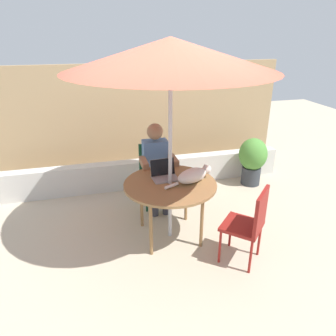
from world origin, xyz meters
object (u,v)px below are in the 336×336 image
(chair_empty, at_px, (250,221))
(person_seated, at_px, (156,163))
(patio_table, at_px, (170,187))
(patio_umbrella, at_px, (171,54))
(chair_occupied, at_px, (154,169))
(potted_plant_near_fence, at_px, (253,159))
(cat, at_px, (194,175))
(laptop, at_px, (164,173))

(chair_empty, height_order, person_seated, person_seated)
(patio_table, xyz_separation_m, patio_umbrella, (0.00, 0.00, 1.48))
(chair_occupied, bearing_deg, patio_table, -90.00)
(patio_table, height_order, potted_plant_near_fence, potted_plant_near_fence)
(patio_table, distance_m, chair_empty, 0.99)
(chair_empty, xyz_separation_m, cat, (-0.42, 0.65, 0.29))
(patio_umbrella, xyz_separation_m, person_seated, (0.00, 0.74, -1.46))
(laptop, bearing_deg, chair_occupied, 87.42)
(patio_table, bearing_deg, cat, -6.54)
(laptop, bearing_deg, potted_plant_near_fence, 28.14)
(chair_occupied, bearing_deg, laptop, -92.58)
(patio_umbrella, height_order, laptop, patio_umbrella)
(person_seated, bearing_deg, potted_plant_near_fence, 11.69)
(chair_empty, relative_size, cat, 1.42)
(patio_umbrella, height_order, person_seated, patio_umbrella)
(patio_table, height_order, chair_empty, chair_empty)
(chair_empty, bearing_deg, chair_occupied, 113.89)
(patio_table, bearing_deg, potted_plant_near_fence, 32.93)
(patio_umbrella, relative_size, potted_plant_near_fence, 2.94)
(laptop, bearing_deg, cat, -33.33)
(cat, xyz_separation_m, potted_plant_near_fence, (1.40, 1.12, -0.37))
(chair_empty, bearing_deg, laptop, 130.65)
(patio_umbrella, distance_m, laptop, 1.37)
(patio_table, height_order, chair_occupied, chair_occupied)
(cat, relative_size, potted_plant_near_fence, 0.79)
(chair_occupied, height_order, chair_empty, same)
(person_seated, relative_size, laptop, 3.87)
(chair_empty, distance_m, laptop, 1.16)
(patio_umbrella, relative_size, laptop, 7.30)
(chair_empty, height_order, potted_plant_near_fence, chair_empty)
(laptop, relative_size, cat, 0.51)
(chair_empty, relative_size, potted_plant_near_fence, 1.13)
(chair_occupied, relative_size, laptop, 2.80)
(chair_occupied, bearing_deg, potted_plant_near_fence, 6.46)
(chair_empty, xyz_separation_m, laptop, (-0.73, 0.85, 0.27))
(person_seated, xyz_separation_m, cat, (0.28, -0.77, 0.12))
(potted_plant_near_fence, bearing_deg, laptop, -151.86)
(patio_table, distance_m, chair_occupied, 0.91)
(potted_plant_near_fence, bearing_deg, patio_umbrella, -147.07)
(potted_plant_near_fence, bearing_deg, cat, -141.40)
(patio_table, relative_size, cat, 1.74)
(laptop, bearing_deg, patio_table, -79.25)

